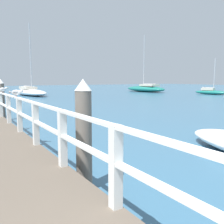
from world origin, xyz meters
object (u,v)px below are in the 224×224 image
Objects in this scene: dock_piling_far at (2,100)px; boat_0 at (31,92)px; dock_piling_near at (84,135)px; seagull_foreground at (16,92)px; seagull_background at (3,89)px; boat_1 at (145,89)px; boat_5 at (211,92)px.

boat_0 reaches higher than dock_piling_far.
dock_piling_near is 3.57m from seagull_foreground.
dock_piling_far is at bearing 135.95° from seagull_background.
seagull_background is at bearing -97.20° from dock_piling_far.
boat_0 is (5.93, 18.15, -0.55)m from dock_piling_far.
boat_0 is (5.93, 26.95, -0.55)m from dock_piling_near.
boat_1 is (23.96, 20.52, -1.09)m from seagull_background.
boat_0 is 22.97m from boat_5.
boat_0 is (6.31, 21.10, -1.15)m from seagull_background.
boat_1 reaches higher than boat_5.
boat_0 reaches higher than boat_5.
boat_0 is at bearing -40.31° from boat_5.
boat_1 is 1.89× the size of boat_5.
seagull_background is 28.75m from boat_5.
seagull_foreground is 0.08× the size of boat_5.
dock_piling_near is 27.60m from boat_0.
boat_0 reaches higher than dock_piling_near.
dock_piling_far is 4.80× the size of seagull_background.
seagull_foreground is (-0.37, -5.30, 0.61)m from dock_piling_far.
seagull_foreground is at bearing 96.09° from dock_piling_near.
seagull_background is at bearing -139.89° from boat_1.
dock_piling_far reaches higher than seagull_foreground.
boat_5 reaches higher than seagull_background.
dock_piling_far is at bearing -143.79° from boat_1.
boat_1 is at bearing 48.18° from dock_piling_near.
seagull_foreground is 33.14m from boat_1.
dock_piling_far is 5.34m from seagull_foreground.
boat_0 is at bearing 177.64° from boat_1.
seagull_foreground is 29.69m from boat_5.
boat_1 is (23.59, 26.37, -0.49)m from dock_piling_near.
seagull_background is at bearing 8.58° from boat_5.
dock_piling_near is at bearing 18.93° from boat_5.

